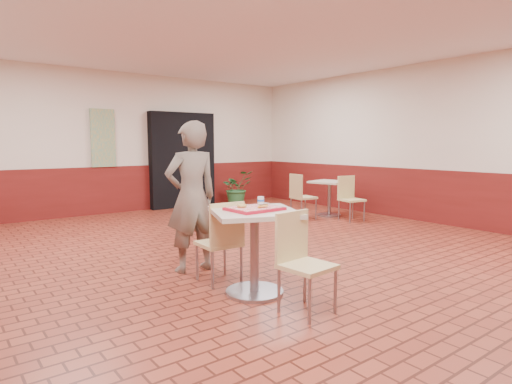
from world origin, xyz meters
TOP-DOWN VIEW (x-y plane):
  - room_shell at (0.00, 0.00)m, footprint 8.01×10.01m
  - wainscot_band at (0.00, 0.00)m, footprint 8.00×10.00m
  - corridor_doorway at (1.20, 4.88)m, footprint 1.60×0.22m
  - promo_poster at (-0.60, 4.94)m, footprint 0.50×0.03m
  - main_table at (-1.00, -0.81)m, footprint 0.80×0.80m
  - chair_main_front at (-0.94, -1.41)m, footprint 0.45×0.45m
  - chair_main_back at (-1.09, -0.35)m, footprint 0.43×0.43m
  - customer at (-1.12, 0.24)m, footprint 0.66×0.46m
  - serving_tray at (-1.00, -0.81)m, footprint 0.50×0.39m
  - ring_donut at (-1.12, -0.75)m, footprint 0.12×0.12m
  - long_john_donut at (-0.96, -0.89)m, footprint 0.14×0.08m
  - paper_cup at (-0.87, -0.74)m, footprint 0.07×0.07m
  - second_table at (3.02, 1.93)m, footprint 0.68×0.68m
  - chair_second_left at (2.28, 2.01)m, footprint 0.46×0.46m
  - chair_second_front at (2.93, 1.33)m, footprint 0.46×0.46m
  - potted_plant at (2.40, 4.40)m, footprint 0.78×0.68m

SIDE VIEW (x-z plane):
  - potted_plant at x=2.40m, z-range 0.00..0.83m
  - chair_second_front at x=2.93m, z-range 0.05..0.91m
  - second_table at x=3.02m, z-range 0.12..0.84m
  - chair_main_back at x=-1.09m, z-range 0.05..0.94m
  - chair_main_front at x=-0.94m, z-range 0.05..0.94m
  - chair_second_left at x=2.28m, z-range 0.05..0.95m
  - wainscot_band at x=0.00m, z-range 0.00..1.00m
  - main_table at x=-1.00m, z-range 0.15..0.99m
  - serving_tray at x=-1.00m, z-range 0.84..0.88m
  - customer at x=-1.12m, z-range 0.00..1.75m
  - ring_donut at x=-1.12m, z-range 0.88..0.91m
  - long_john_donut at x=-0.96m, z-range 0.87..0.92m
  - paper_cup at x=-0.87m, z-range 0.88..0.96m
  - corridor_doorway at x=1.20m, z-range 0.00..2.20m
  - room_shell at x=0.00m, z-range 0.00..3.00m
  - promo_poster at x=-0.60m, z-range 1.00..2.20m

